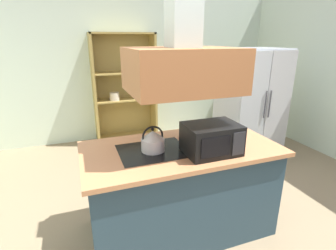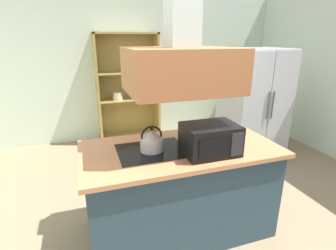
{
  "view_description": "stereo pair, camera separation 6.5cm",
  "coord_description": "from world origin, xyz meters",
  "views": [
    {
      "loc": [
        -0.88,
        -1.91,
        1.85
      ],
      "look_at": [
        -0.02,
        0.46,
        1.0
      ],
      "focal_mm": 27.72,
      "sensor_mm": 36.0,
      "label": 1
    },
    {
      "loc": [
        -0.82,
        -1.93,
        1.85
      ],
      "look_at": [
        -0.02,
        0.46,
        1.0
      ],
      "focal_mm": 27.72,
      "sensor_mm": 36.0,
      "label": 2
    }
  ],
  "objects": [
    {
      "name": "kettle",
      "position": [
        -0.29,
        0.11,
        1.0
      ],
      "size": [
        0.21,
        0.21,
        0.23
      ],
      "color": "#BEB6B5",
      "rests_on": "kitchen_island"
    },
    {
      "name": "wall_back",
      "position": [
        0.0,
        3.0,
        1.35
      ],
      "size": [
        6.0,
        0.12,
        2.7
      ],
      "primitive_type": "cube",
      "color": "silver",
      "rests_on": "ground"
    },
    {
      "name": "kitchen_island",
      "position": [
        -0.02,
        0.11,
        0.45
      ],
      "size": [
        1.79,
        0.92,
        0.9
      ],
      "color": "#273E4A",
      "rests_on": "ground"
    },
    {
      "name": "microwave",
      "position": [
        0.17,
        -0.09,
        1.03
      ],
      "size": [
        0.46,
        0.35,
        0.26
      ],
      "color": "black",
      "rests_on": "kitchen_island"
    },
    {
      "name": "cutting_board",
      "position": [
        0.59,
        0.33,
        0.91
      ],
      "size": [
        0.35,
        0.25,
        0.02
      ],
      "primitive_type": "cube",
      "rotation": [
        0.0,
        0.0,
        -0.02
      ],
      "color": "tan",
      "rests_on": "kitchen_island"
    },
    {
      "name": "range_hood",
      "position": [
        -0.02,
        0.11,
        1.72
      ],
      "size": [
        0.9,
        0.7,
        1.29
      ],
      "color": "#9C5D34"
    },
    {
      "name": "refrigerator",
      "position": [
        1.71,
        1.41,
        0.85
      ],
      "size": [
        0.9,
        0.77,
        1.71
      ],
      "color": "#B3B9C4",
      "rests_on": "ground"
    },
    {
      "name": "dish_cabinet",
      "position": [
        -0.03,
        2.78,
        0.86
      ],
      "size": [
        1.11,
        0.4,
        1.94
      ],
      "color": "#A38743",
      "rests_on": "ground"
    },
    {
      "name": "ground_plane",
      "position": [
        0.0,
        0.0,
        0.0
      ],
      "size": [
        7.8,
        7.8,
        0.0
      ],
      "primitive_type": "plane",
      "color": "#877356"
    }
  ]
}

